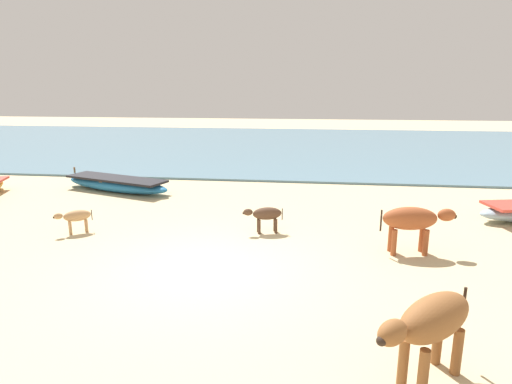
# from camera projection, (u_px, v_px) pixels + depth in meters

# --- Properties ---
(ground) EXTENTS (80.00, 80.00, 0.00)m
(ground) POSITION_uv_depth(u_px,v_px,m) (205.00, 269.00, 8.07)
(ground) COLOR #CCB789
(sea_water) EXTENTS (60.00, 20.00, 0.08)m
(sea_water) POSITION_uv_depth(u_px,v_px,m) (279.00, 145.00, 25.16)
(sea_water) COLOR slate
(sea_water) RESTS_ON ground
(fishing_boat_0) EXTENTS (4.16, 2.18, 0.65)m
(fishing_boat_0) POSITION_uv_depth(u_px,v_px,m) (116.00, 184.00, 14.11)
(fishing_boat_0) COLOR #1E669E
(fishing_boat_0) RESTS_ON ground
(cow_adult_brown) EXTENTS (1.37, 1.32, 1.05)m
(cow_adult_brown) POSITION_uv_depth(u_px,v_px,m) (432.00, 322.00, 4.82)
(cow_adult_brown) COLOR brown
(cow_adult_brown) RESTS_ON ground
(calf_near_dark) EXTENTS (0.93, 0.44, 0.61)m
(calf_near_dark) POSITION_uv_depth(u_px,v_px,m) (266.00, 215.00, 10.01)
(calf_near_dark) COLOR #4C3323
(calf_near_dark) RESTS_ON ground
(calf_far_tan) EXTENTS (0.76, 0.62, 0.55)m
(calf_far_tan) POSITION_uv_depth(u_px,v_px,m) (76.00, 217.00, 10.00)
(calf_far_tan) COLOR tan
(calf_far_tan) RESTS_ON ground
(cow_second_adult_rust) EXTENTS (1.52, 0.54, 0.99)m
(cow_second_adult_rust) POSITION_uv_depth(u_px,v_px,m) (413.00, 220.00, 8.68)
(cow_second_adult_rust) COLOR #9E4C28
(cow_second_adult_rust) RESTS_ON ground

